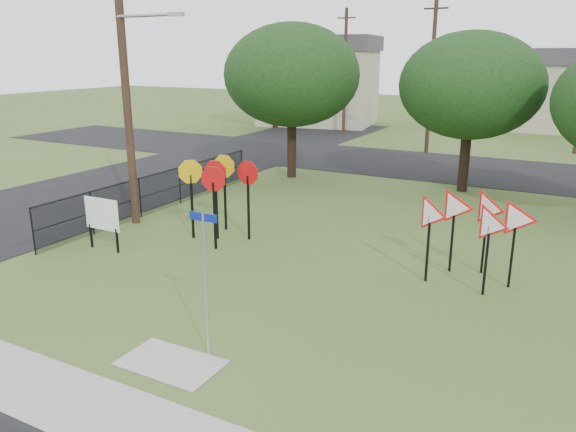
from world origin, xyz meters
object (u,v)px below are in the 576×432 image
(street_name_sign, at_px, (206,276))
(stop_sign_cluster, at_px, (219,181))
(yield_sign_cluster, at_px, (475,218))
(info_board, at_px, (102,216))

(street_name_sign, xyz_separation_m, stop_sign_cluster, (-4.07, 6.23, 0.22))
(yield_sign_cluster, relative_size, info_board, 1.83)
(stop_sign_cluster, distance_m, yield_sign_cluster, 7.92)
(stop_sign_cluster, bearing_deg, street_name_sign, -56.88)
(street_name_sign, relative_size, stop_sign_cluster, 1.14)
(stop_sign_cluster, height_order, info_board, stop_sign_cluster)
(street_name_sign, height_order, yield_sign_cluster, street_name_sign)
(stop_sign_cluster, relative_size, info_board, 1.59)
(info_board, bearing_deg, street_name_sign, -28.82)
(stop_sign_cluster, xyz_separation_m, info_board, (-2.52, -2.61, -0.84))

